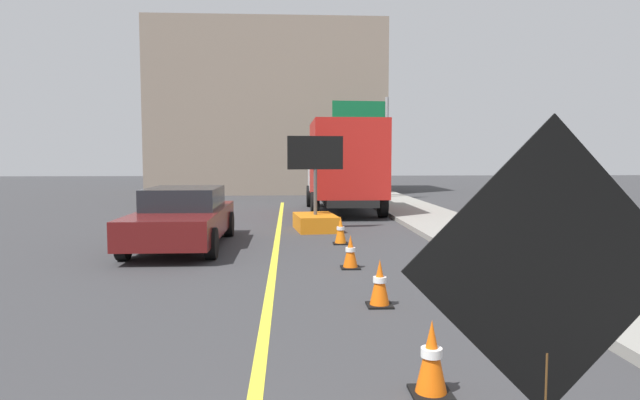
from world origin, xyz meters
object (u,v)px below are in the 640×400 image
Objects in this scene: traffic_cone_far_lane at (350,252)px; traffic_cone_mid_lane at (380,283)px; arrow_board_trailer at (315,214)px; box_truck at (344,164)px; pickup_car at (183,217)px; roadwork_sign at (548,276)px; traffic_cone_curbside at (341,231)px; highway_guide_sign at (371,130)px; traffic_cone_near_sign at (431,358)px.

traffic_cone_mid_lane is at bearing -87.47° from traffic_cone_far_lane.
arrow_board_trailer is 5.34m from box_truck.
box_truck reaches higher than pickup_car.
roadwork_sign is 10.34m from traffic_cone_curbside.
highway_guide_sign is at bearing 83.75° from roadwork_sign.
traffic_cone_curbside is at bearing 88.29° from traffic_cone_far_lane.
pickup_car is 1.00× the size of highway_guide_sign.
pickup_car is at bearing -115.41° from highway_guide_sign.
arrow_board_trailer is 11.03m from traffic_cone_near_sign.
traffic_cone_far_lane is (-0.23, 7.37, -1.16)m from roadwork_sign.
pickup_car is (-3.88, 10.16, -0.77)m from roadwork_sign.
pickup_car is 7.46× the size of traffic_cone_mid_lane.
box_truck is at bearing 75.19° from arrow_board_trailer.
roadwork_sign is 0.47× the size of pickup_car.
box_truck is 1.34× the size of pickup_car.
traffic_cone_near_sign is at bearing 94.29° from roadwork_sign.
roadwork_sign is at bearing -88.19° from traffic_cone_far_lane.
traffic_cone_mid_lane is at bearing -55.31° from pickup_car.
traffic_cone_near_sign is (0.50, -11.01, -0.15)m from arrow_board_trailer.
traffic_cone_mid_lane is at bearing 89.58° from traffic_cone_near_sign.
arrow_board_trailer reaches higher than roadwork_sign.
traffic_cone_curbside is (-0.03, 5.55, 0.00)m from traffic_cone_mid_lane.
traffic_cone_near_sign is (-2.75, -21.99, -3.09)m from highway_guide_sign.
traffic_cone_near_sign is 2.90m from traffic_cone_mid_lane.
pickup_car is 7.89× the size of traffic_cone_far_lane.
traffic_cone_far_lane is at bearing -85.79° from arrow_board_trailer.
roadwork_sign is at bearing -92.20° from box_truck.
traffic_cone_mid_lane is (-0.12, 4.72, -1.14)m from roadwork_sign.
arrow_board_trailer is (-0.64, 12.84, -0.99)m from roadwork_sign.
arrow_board_trailer is 2.62m from traffic_cone_curbside.
traffic_cone_near_sign is (-0.82, -16.01, -1.49)m from box_truck.
pickup_car is at bearing -140.43° from arrow_board_trailer.
traffic_cone_far_lane is at bearing -91.71° from traffic_cone_curbside.
traffic_cone_far_lane is (-0.12, 2.65, -0.02)m from traffic_cone_mid_lane.
pickup_car is 3.75m from traffic_cone_curbside.
arrow_board_trailer is 4.03× the size of traffic_cone_mid_lane.
arrow_board_trailer is 0.54× the size of highway_guide_sign.
arrow_board_trailer is 4.00× the size of traffic_cone_curbside.
traffic_cone_far_lane is (-0.92, -10.46, -1.52)m from box_truck.
pickup_car is (-3.24, -2.68, 0.22)m from arrow_board_trailer.
traffic_cone_far_lane is at bearing 91.81° from roadwork_sign.
roadwork_sign reaches higher than traffic_cone_far_lane.
highway_guide_sign is (3.24, 10.97, 2.94)m from arrow_board_trailer.
pickup_car reaches higher than traffic_cone_mid_lane.
traffic_cone_far_lane is 2.90m from traffic_cone_curbside.
pickup_car is at bearing -178.24° from traffic_cone_curbside.
traffic_cone_near_sign reaches higher than traffic_cone_mid_lane.
pickup_car is (-4.56, -7.68, -1.13)m from box_truck.
highway_guide_sign is 22.37m from traffic_cone_near_sign.
arrow_board_trailer is 4.21m from pickup_car.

